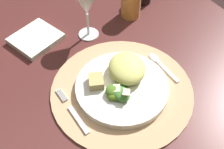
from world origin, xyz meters
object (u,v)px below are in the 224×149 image
at_px(napkin, 36,39).
at_px(wine_glass, 86,4).
at_px(amber_tumbler, 131,2).
at_px(fork, 74,113).
at_px(spoon, 159,63).
at_px(dinner_plate, 122,87).
at_px(dining_table, 90,117).

distance_m(napkin, wine_glass, 0.20).
bearing_deg(amber_tumbler, fork, -143.93).
xyz_separation_m(spoon, amber_tumbler, (0.06, 0.24, 0.04)).
height_order(spoon, amber_tumbler, amber_tumbler).
distance_m(dinner_plate, napkin, 0.33).
bearing_deg(dinner_plate, fork, 178.78).
bearing_deg(dining_table, spoon, -7.92).
relative_size(fork, spoon, 1.24).
bearing_deg(dining_table, amber_tumbler, 35.91).
bearing_deg(napkin, dining_table, -80.97).
bearing_deg(napkin, dinner_plate, -69.33).
bearing_deg(napkin, fork, -95.16).
height_order(fork, amber_tumbler, amber_tumbler).
bearing_deg(wine_glass, napkin, 157.89).
height_order(dinner_plate, fork, dinner_plate).
bearing_deg(spoon, amber_tumbler, 75.20).
bearing_deg(fork, napkin, 84.84).
xyz_separation_m(fork, wine_glass, (0.18, 0.24, 0.11)).
bearing_deg(amber_tumbler, wine_glass, -176.02).
distance_m(dinner_plate, amber_tumbler, 0.33).
distance_m(dinner_plate, spoon, 0.15).
relative_size(dining_table, napkin, 8.50).
distance_m(dining_table, wine_glass, 0.34).
height_order(dining_table, fork, fork).
bearing_deg(dinner_plate, wine_glass, 81.59).
relative_size(wine_glass, amber_tumbler, 1.53).
bearing_deg(spoon, dinner_plate, -170.89).
distance_m(fork, amber_tumbler, 0.44).
bearing_deg(wine_glass, spoon, -64.22).
height_order(dining_table, dinner_plate, dinner_plate).
bearing_deg(fork, wine_glass, 53.45).
bearing_deg(amber_tumbler, dinner_plate, -128.63).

